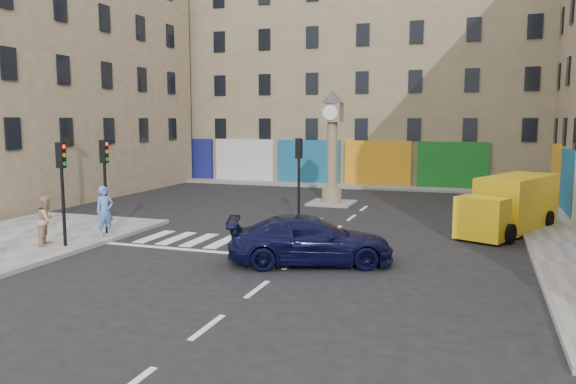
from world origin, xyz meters
The scene contains 15 objects.
ground centered at (0.00, 0.00, 0.00)m, with size 120.00×120.00×0.00m, color black.
sidewalk_right centered at (8.70, 10.00, 0.07)m, with size 2.60×30.00×0.15m, color gray.
sidewalk_far centered at (-4.00, 22.20, 0.07)m, with size 32.00×2.40×0.15m, color gray.
island_near centered at (-2.00, 8.00, 0.06)m, with size 1.80×1.80×0.12m, color gray.
island_far centered at (-2.00, 14.00, 0.06)m, with size 2.40×2.40×0.12m, color gray.
building_far centered at (-4.00, 28.00, 8.50)m, with size 32.00×10.00×17.00m, color gray.
building_left centered at (-19.00, 12.00, 7.50)m, with size 8.00×20.00×15.00m, color #9B8065.
traffic_light_left_near centered at (-8.30, 0.20, 2.62)m, with size 0.28×0.22×3.70m.
traffic_light_left_far centered at (-8.30, 2.60, 2.62)m, with size 0.28×0.22×3.70m.
traffic_light_island centered at (-2.00, 8.00, 2.59)m, with size 0.28×0.22×3.70m.
clock_pillar centered at (-2.00, 14.00, 3.55)m, with size 1.20×1.20×6.10m.
navy_sedan centered at (0.57, 1.16, 0.77)m, with size 2.16×5.31×1.54m, color black.
yellow_van centered at (6.97, 8.99, 1.14)m, with size 4.28×6.50×2.29m.
pedestrian_blue centered at (-8.00, 2.10, 1.13)m, with size 0.71×0.47×1.95m, color #597ECD.
pedestrian_tan centered at (-9.04, 0.18, 1.04)m, with size 0.86×0.67×1.77m, color tan.
Camera 1 is at (5.62, -15.88, 4.63)m, focal length 35.00 mm.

